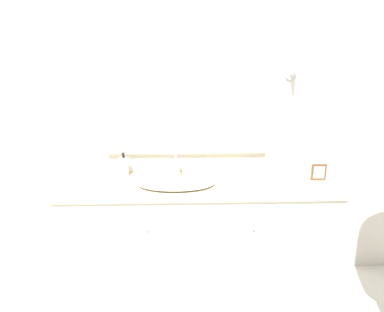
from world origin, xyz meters
name	(u,v)px	position (x,y,z in m)	size (l,w,h in m)	color
wall_back	(197,118)	(0.00, 0.61, 1.28)	(8.00, 0.18, 2.55)	silver
vanity_counter	(198,239)	(0.00, 0.29, 0.43)	(1.95, 0.58, 0.86)	beige
sink_basin	(176,182)	(-0.16, 0.27, 0.88)	(0.54, 0.40, 0.20)	silver
soap_bottle	(124,167)	(-0.55, 0.49, 0.93)	(0.07, 0.07, 0.18)	white
appliance_box	(272,176)	(0.51, 0.26, 0.92)	(0.21, 0.15, 0.12)	#BCBCC1
picture_frame	(319,172)	(0.87, 0.34, 0.92)	(0.11, 0.01, 0.12)	brown
hand_towel_near_sink	(246,187)	(0.31, 0.15, 0.88)	(0.18, 0.14, 0.04)	white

